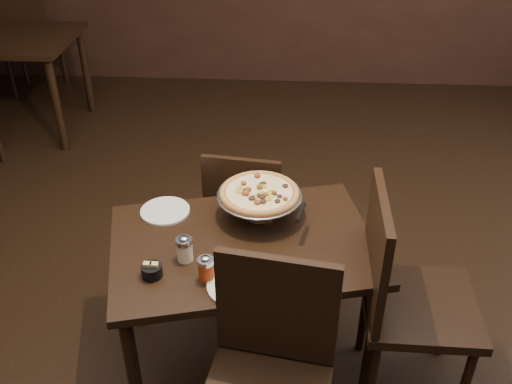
{
  "coord_description": "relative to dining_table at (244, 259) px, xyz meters",
  "views": [
    {
      "loc": [
        0.09,
        -1.83,
        2.16
      ],
      "look_at": [
        -0.03,
        0.1,
        0.9
      ],
      "focal_mm": 40.0,
      "sensor_mm": 36.0,
      "label": 1
    }
  ],
  "objects": [
    {
      "name": "packet_caddy",
      "position": [
        -0.34,
        -0.23,
        0.12
      ],
      "size": [
        0.08,
        0.08,
        0.06
      ],
      "rotation": [
        0.0,
        0.0,
        -0.07
      ],
      "color": "black",
      "rests_on": "dining_table"
    },
    {
      "name": "parmesan_shaker",
      "position": [
        -0.22,
        -0.13,
        0.15
      ],
      "size": [
        0.07,
        0.07,
        0.12
      ],
      "color": "#EFE7BA",
      "rests_on": "dining_table"
    },
    {
      "name": "plate_near",
      "position": [
        0.0,
        -0.27,
        0.1
      ],
      "size": [
        0.23,
        0.23,
        0.01
      ],
      "primitive_type": "cylinder",
      "color": "silver",
      "rests_on": "dining_table"
    },
    {
      "name": "bg_chair_far",
      "position": [
        -2.17,
        3.01,
        -0.05
      ],
      "size": [
        0.51,
        0.51,
        1.0
      ],
      "rotation": [
        0.0,
        0.0,
        3.25
      ],
      "color": "black",
      "rests_on": "ground"
    },
    {
      "name": "napkin_stack",
      "position": [
        0.25,
        -0.23,
        0.1
      ],
      "size": [
        0.16,
        0.16,
        0.02
      ],
      "primitive_type": "cube",
      "rotation": [
        0.0,
        0.0,
        0.01
      ],
      "color": "white",
      "rests_on": "dining_table"
    },
    {
      "name": "chair_near",
      "position": [
        0.13,
        -0.53,
        -0.08
      ],
      "size": [
        0.51,
        0.51,
        0.94
      ],
      "rotation": [
        0.0,
        0.0,
        -0.16
      ],
      "color": "black",
      "rests_on": "ground"
    },
    {
      "name": "pizza_stand",
      "position": [
        0.06,
        0.18,
        0.22
      ],
      "size": [
        0.38,
        0.38,
        0.15
      ],
      "color": "#B2B1B8",
      "rests_on": "dining_table"
    },
    {
      "name": "chair_far",
      "position": [
        -0.03,
        0.55,
        -0.14
      ],
      "size": [
        0.44,
        0.44,
        0.83
      ],
      "rotation": [
        0.0,
        0.0,
        3.01
      ],
      "color": "black",
      "rests_on": "ground"
    },
    {
      "name": "chair_side",
      "position": [
        0.66,
        -0.12,
        -0.05
      ],
      "size": [
        0.47,
        0.47,
        1.0
      ],
      "rotation": [
        0.0,
        0.0,
        1.55
      ],
      "color": "black",
      "rests_on": "ground"
    },
    {
      "name": "dining_table",
      "position": [
        0.0,
        0.0,
        0.0
      ],
      "size": [
        1.24,
        0.97,
        0.68
      ],
      "rotation": [
        0.0,
        0.0,
        0.24
      ],
      "color": "black",
      "rests_on": "ground"
    },
    {
      "name": "plate_left",
      "position": [
        -0.37,
        0.2,
        0.1
      ],
      "size": [
        0.22,
        0.22,
        0.01
      ],
      "primitive_type": "cylinder",
      "color": "silver",
      "rests_on": "dining_table"
    },
    {
      "name": "room",
      "position": [
        0.14,
        -0.02,
        0.81
      ],
      "size": [
        6.04,
        7.04,
        2.84
      ],
      "color": "black",
      "rests_on": "ground"
    },
    {
      "name": "serving_spatula",
      "position": [
        0.23,
        0.05,
        0.21
      ],
      "size": [
        0.14,
        0.14,
        0.02
      ],
      "rotation": [
        0.0,
        0.0,
        -0.23
      ],
      "color": "#B2B1B8",
      "rests_on": "pizza_stand"
    },
    {
      "name": "pepper_flake_shaker",
      "position": [
        -0.12,
        -0.24,
        0.14
      ],
      "size": [
        0.06,
        0.06,
        0.11
      ],
      "color": "#9A230E",
      "rests_on": "dining_table"
    }
  ]
}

